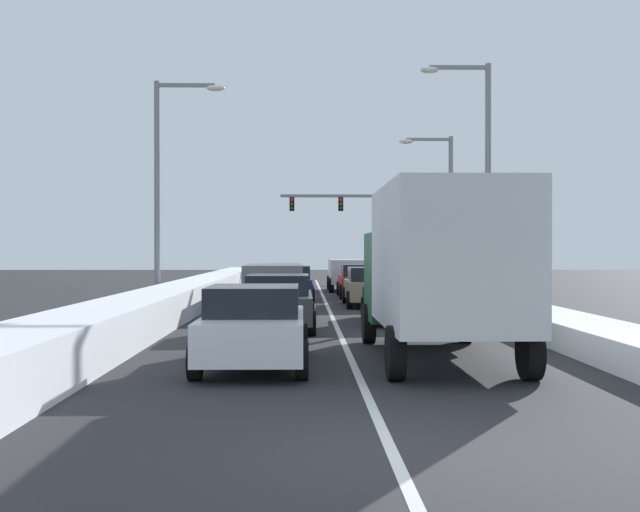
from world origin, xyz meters
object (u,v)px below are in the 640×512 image
object	(u,v)px
sedan_charcoal_center_lane_second	(278,302)
sedan_maroon_center_lane_fifth	(285,278)
street_lamp_right_near	(479,164)
sedan_white_center_lane_nearest	(254,326)
suv_gray_center_lane_third	(275,283)
sedan_tan_right_lane_third	(370,286)
roadside_sign_right	(479,214)
traffic_light_gantry	(353,217)
street_lamp_left_mid	(166,173)
suv_silver_right_lane_fifth	(348,272)
sedan_black_right_lane_second	(398,297)
sedan_red_right_lane_fourth	(360,281)
street_lamp_right_mid	(443,199)
box_truck_right_lane_nearest	(438,264)
sedan_navy_center_lane_fourth	(290,283)

from	to	relation	value
sedan_charcoal_center_lane_second	sedan_maroon_center_lane_fifth	distance (m)	18.83
sedan_charcoal_center_lane_second	street_lamp_right_near	world-z (taller)	street_lamp_right_near
sedan_white_center_lane_nearest	suv_gray_center_lane_third	xyz separation A→B (m)	(-0.07, 13.18, 0.25)
sedan_tan_right_lane_third	suv_gray_center_lane_third	distance (m)	4.69
sedan_tan_right_lane_third	roadside_sign_right	world-z (taller)	roadside_sign_right
traffic_light_gantry	street_lamp_left_mid	world-z (taller)	street_lamp_left_mid
suv_silver_right_lane_fifth	sedan_white_center_lane_nearest	xyz separation A→B (m)	(-3.33, -27.92, -0.25)
sedan_black_right_lane_second	sedan_red_right_lane_fourth	distance (m)	12.81
traffic_light_gantry	street_lamp_right_mid	distance (m)	16.89
sedan_maroon_center_lane_fifth	street_lamp_right_mid	bearing A→B (deg)	-9.72
street_lamp_right_mid	suv_silver_right_lane_fifth	bearing A→B (deg)	141.55
sedan_red_right_lane_fourth	roadside_sign_right	world-z (taller)	roadside_sign_right
suv_gray_center_lane_third	street_lamp_right_mid	distance (m)	14.16
street_lamp_right_near	street_lamp_left_mid	bearing A→B (deg)	177.08
suv_gray_center_lane_third	sedan_tan_right_lane_third	bearing A→B (deg)	39.91
sedan_red_right_lane_fourth	street_lamp_right_near	distance (m)	9.40
suv_gray_center_lane_third	sedan_maroon_center_lane_fifth	bearing A→B (deg)	89.62
sedan_tan_right_lane_third	street_lamp_right_mid	world-z (taller)	street_lamp_right_mid
suv_gray_center_lane_third	box_truck_right_lane_nearest	bearing A→B (deg)	-73.60
sedan_red_right_lane_fourth	traffic_light_gantry	size ratio (longest dim) A/B	0.60
traffic_light_gantry	street_lamp_right_near	xyz separation A→B (m)	(3.06, -26.01, 0.90)
box_truck_right_lane_nearest	sedan_maroon_center_lane_fifth	bearing A→B (deg)	98.14
suv_silver_right_lane_fifth	traffic_light_gantry	bearing A→B (deg)	85.18
sedan_charcoal_center_lane_second	sedan_maroon_center_lane_fifth	world-z (taller)	same
traffic_light_gantry	sedan_navy_center_lane_fourth	bearing A→B (deg)	-100.50
sedan_tan_right_lane_third	street_lamp_left_mid	bearing A→B (deg)	-174.99
sedan_charcoal_center_lane_second	sedan_navy_center_lane_fourth	bearing A→B (deg)	89.31
sedan_white_center_lane_nearest	street_lamp_left_mid	world-z (taller)	street_lamp_left_mid
sedan_white_center_lane_nearest	street_lamp_right_mid	bearing A→B (deg)	72.25
sedan_black_right_lane_second	street_lamp_right_near	xyz separation A→B (m)	(3.71, 5.64, 4.63)
street_lamp_left_mid	suv_silver_right_lane_fifth	bearing A→B (deg)	58.62
traffic_light_gantry	street_lamp_left_mid	bearing A→B (deg)	-108.84
sedan_navy_center_lane_fourth	street_lamp_right_near	bearing A→B (deg)	-30.59
street_lamp_right_near	sedan_maroon_center_lane_fifth	bearing A→B (deg)	124.72
sedan_maroon_center_lane_fifth	roadside_sign_right	world-z (taller)	roadside_sign_right
box_truck_right_lane_nearest	roadside_sign_right	distance (m)	26.13
sedan_red_right_lane_fourth	sedan_charcoal_center_lane_second	bearing A→B (deg)	-102.24
street_lamp_right_near	street_lamp_left_mid	world-z (taller)	street_lamp_right_near
suv_gray_center_lane_third	sedan_navy_center_lane_fourth	world-z (taller)	suv_gray_center_lane_third
traffic_light_gantry	sedan_white_center_lane_nearest	bearing A→B (deg)	-96.18
sedan_charcoal_center_lane_second	suv_gray_center_lane_third	world-z (taller)	suv_gray_center_lane_third
box_truck_right_lane_nearest	sedan_white_center_lane_nearest	bearing A→B (deg)	-167.25
sedan_black_right_lane_second	street_lamp_right_mid	size ratio (longest dim) A/B	0.58
sedan_navy_center_lane_fourth	street_lamp_right_mid	distance (m)	9.90
sedan_black_right_lane_second	sedan_white_center_lane_nearest	distance (m)	10.01
box_truck_right_lane_nearest	sedan_maroon_center_lane_fifth	distance (m)	25.18
sedan_black_right_lane_second	traffic_light_gantry	world-z (taller)	traffic_light_gantry
traffic_light_gantry	suv_gray_center_lane_third	bearing A→B (deg)	-99.22
box_truck_right_lane_nearest	traffic_light_gantry	xyz separation A→B (m)	(0.86, 40.11, 2.60)
sedan_charcoal_center_lane_second	box_truck_right_lane_nearest	bearing A→B (deg)	-61.26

